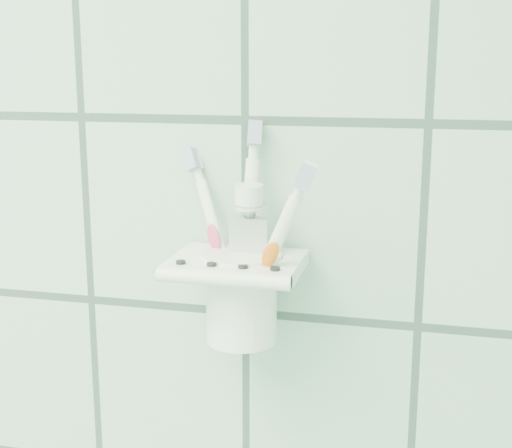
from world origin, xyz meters
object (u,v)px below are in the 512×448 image
toothpaste_tube (250,246)px  holder_bracket (237,266)px  toothbrush_pink (244,237)px  toothbrush_blue (241,230)px  toothbrush_orange (235,235)px  cup (241,293)px

toothpaste_tube → holder_bracket: bearing=-119.4°
toothbrush_pink → toothpaste_tube: size_ratio=1.30×
toothbrush_blue → toothbrush_orange: size_ratio=1.08×
toothbrush_pink → toothbrush_orange: (-0.01, 0.00, 0.00)m
toothbrush_blue → toothbrush_orange: 0.01m
toothbrush_orange → cup: bearing=46.5°
toothbrush_pink → toothbrush_orange: size_ratio=0.99×
toothbrush_pink → toothpaste_tube: (0.00, 0.02, -0.01)m
cup → toothbrush_orange: bearing=-130.3°
holder_bracket → toothpaste_tube: size_ratio=0.85×
toothbrush_pink → toothbrush_orange: 0.01m
toothbrush_pink → toothbrush_orange: bearing=171.6°
holder_bracket → toothbrush_orange: toothbrush_orange is taller
toothbrush_pink → toothbrush_blue: 0.01m
cup → toothbrush_orange: (-0.00, -0.00, 0.06)m
toothbrush_blue → toothbrush_orange: toothbrush_blue is taller
toothbrush_blue → toothbrush_orange: bearing=125.9°
toothbrush_orange → toothpaste_tube: (0.01, 0.02, -0.01)m
holder_bracket → toothbrush_pink: bearing=-32.9°
toothpaste_tube → toothbrush_pink: bearing=-91.1°
toothpaste_tube → toothbrush_orange: bearing=-121.0°
toothbrush_pink → toothpaste_tube: 0.02m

